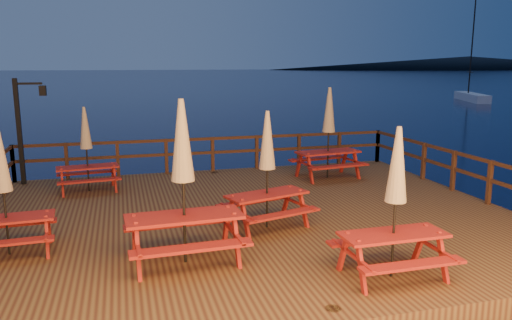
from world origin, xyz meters
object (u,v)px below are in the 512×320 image
object	(u,v)px
sailboat	(471,97)
picnic_table_2	(329,131)
lamp_post	(25,122)
picnic_table_1	(183,180)
picnic_table_0	(3,190)

from	to	relation	value
sailboat	picnic_table_2	xyz separation A→B (m)	(-28.17, -29.25, 1.43)
lamp_post	sailboat	bearing A→B (deg)	37.02
picnic_table_1	picnic_table_2	xyz separation A→B (m)	(4.98, 5.37, -0.07)
lamp_post	picnic_table_2	world-z (taller)	lamp_post
picnic_table_0	picnic_table_1	world-z (taller)	picnic_table_1
lamp_post	sailboat	xyz separation A→B (m)	(36.74, 27.71, -1.81)
sailboat	picnic_table_0	xyz separation A→B (m)	(-36.20, -33.44, 1.22)
picnic_table_0	sailboat	bearing A→B (deg)	38.62
sailboat	picnic_table_2	distance (m)	40.64
lamp_post	picnic_table_1	size ratio (longest dim) A/B	1.05
sailboat	picnic_table_2	bearing A→B (deg)	-112.39
picnic_table_0	picnic_table_1	xyz separation A→B (m)	(3.04, -1.19, 0.28)
lamp_post	picnic_table_1	world-z (taller)	lamp_post
sailboat	picnic_table_0	distance (m)	49.29
picnic_table_2	picnic_table_1	bearing A→B (deg)	-140.07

